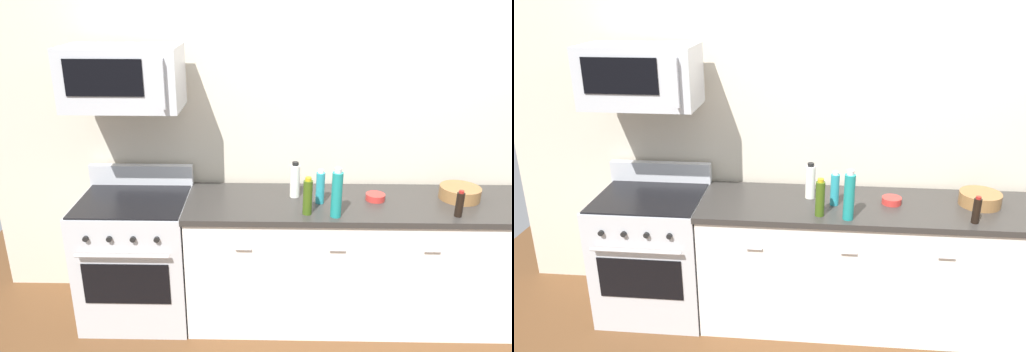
% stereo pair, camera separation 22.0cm
% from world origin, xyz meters
% --- Properties ---
extents(ground_plane, '(6.84, 6.84, 0.00)m').
position_xyz_m(ground_plane, '(0.00, 0.00, 0.00)').
color(ground_plane, brown).
extents(back_wall, '(5.70, 0.10, 2.70)m').
position_xyz_m(back_wall, '(0.00, 0.41, 1.35)').
color(back_wall, beige).
rests_on(back_wall, ground_plane).
extents(counter_unit, '(2.61, 0.66, 0.92)m').
position_xyz_m(counter_unit, '(0.00, -0.00, 0.46)').
color(counter_unit, silver).
rests_on(counter_unit, ground_plane).
extents(range_oven, '(0.76, 0.69, 1.07)m').
position_xyz_m(range_oven, '(-1.68, 0.00, 0.47)').
color(range_oven, '#B7BABF').
rests_on(range_oven, ground_plane).
extents(microwave, '(0.74, 0.44, 0.40)m').
position_xyz_m(microwave, '(-1.68, 0.05, 1.75)').
color(microwave, '#B7BABF').
extents(bottle_dish_soap, '(0.06, 0.06, 0.24)m').
position_xyz_m(bottle_dish_soap, '(-0.40, -0.02, 1.03)').
color(bottle_dish_soap, teal).
rests_on(bottle_dish_soap, countertop_slab).
extents(bottle_olive_oil, '(0.06, 0.06, 0.25)m').
position_xyz_m(bottle_olive_oil, '(-0.49, -0.20, 1.04)').
color(bottle_olive_oil, '#385114').
rests_on(bottle_olive_oil, countertop_slab).
extents(bottle_vinegar_white, '(0.07, 0.07, 0.25)m').
position_xyz_m(bottle_vinegar_white, '(-0.56, 0.08, 1.04)').
color(bottle_vinegar_white, silver).
rests_on(bottle_vinegar_white, countertop_slab).
extents(bottle_soy_sauce_dark, '(0.05, 0.05, 0.18)m').
position_xyz_m(bottle_soy_sauce_dark, '(0.47, -0.22, 1.00)').
color(bottle_soy_sauce_dark, black).
rests_on(bottle_soy_sauce_dark, countertop_slab).
extents(bottle_sparkling_teal, '(0.07, 0.07, 0.33)m').
position_xyz_m(bottle_sparkling_teal, '(-0.31, -0.24, 1.08)').
color(bottle_sparkling_teal, '#197F7A').
rests_on(bottle_sparkling_teal, countertop_slab).
extents(bowl_red_small, '(0.13, 0.13, 0.04)m').
position_xyz_m(bowl_red_small, '(-0.01, 0.03, 0.94)').
color(bowl_red_small, '#B72D28').
rests_on(bowl_red_small, countertop_slab).
extents(bowl_wooden_salad, '(0.27, 0.27, 0.09)m').
position_xyz_m(bowl_wooden_salad, '(0.58, 0.07, 0.97)').
color(bowl_wooden_salad, brown).
rests_on(bowl_wooden_salad, countertop_slab).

